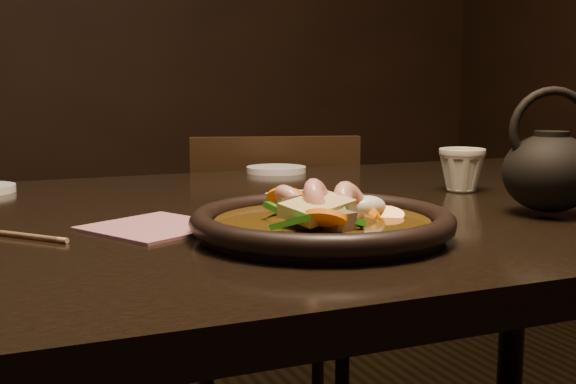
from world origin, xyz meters
name	(u,v)px	position (x,y,z in m)	size (l,w,h in m)	color
table	(297,259)	(0.00, 0.00, 0.67)	(1.60, 0.90, 0.75)	black
chair	(270,290)	(0.20, 0.61, 0.44)	(0.47, 0.47, 0.81)	black
plate	(322,224)	(-0.06, -0.20, 0.77)	(0.30, 0.30, 0.03)	black
stirfry	(324,217)	(-0.06, -0.20, 0.77)	(0.19, 0.21, 0.08)	#3D290B
soy_dish	(297,199)	(0.01, 0.02, 0.76)	(0.10, 0.10, 0.01)	white
saucer_right	(276,170)	(0.13, 0.39, 0.76)	(0.12, 0.12, 0.01)	white
tea_cup	(462,168)	(0.31, 0.03, 0.79)	(0.08, 0.07, 0.08)	beige
napkin	(155,227)	(-0.22, -0.08, 0.75)	(0.14, 0.14, 0.00)	#A0626D
teapot	(550,168)	(0.28, -0.19, 0.81)	(0.15, 0.12, 0.17)	black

